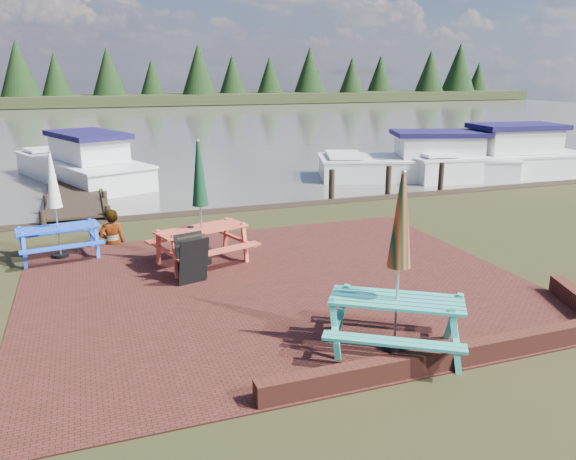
# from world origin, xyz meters

# --- Properties ---
(ground) EXTENTS (120.00, 120.00, 0.00)m
(ground) POSITION_xyz_m (0.00, 0.00, 0.00)
(ground) COLOR black
(ground) RESTS_ON ground
(paving) EXTENTS (9.00, 7.50, 0.02)m
(paving) POSITION_xyz_m (0.00, 1.00, 0.01)
(paving) COLOR #391812
(paving) RESTS_ON ground
(brick_wall) EXTENTS (6.21, 1.79, 0.30)m
(brick_wall) POSITION_xyz_m (2.15, -2.42, 0.15)
(brick_wall) COLOR #4C1E16
(brick_wall) RESTS_ON ground
(water) EXTENTS (120.00, 60.00, 0.02)m
(water) POSITION_xyz_m (0.00, 37.00, 0.00)
(water) COLOR #48453D
(water) RESTS_ON ground
(far_treeline) EXTENTS (120.00, 10.00, 8.10)m
(far_treeline) POSITION_xyz_m (0.00, 66.00, 3.28)
(far_treeline) COLOR black
(far_treeline) RESTS_ON ground
(picnic_table_teal) EXTENTS (2.42, 2.36, 2.54)m
(picnic_table_teal) POSITION_xyz_m (0.76, -1.91, 0.89)
(picnic_table_teal) COLOR teal
(picnic_table_teal) RESTS_ON ground
(picnic_table_red) EXTENTS (2.21, 2.08, 2.52)m
(picnic_table_red) POSITION_xyz_m (-1.05, 2.67, 0.88)
(picnic_table_red) COLOR #C64832
(picnic_table_red) RESTS_ON ground
(picnic_table_blue) EXTENTS (1.81, 1.66, 2.25)m
(picnic_table_blue) POSITION_xyz_m (-3.80, 4.08, 0.79)
(picnic_table_blue) COLOR blue
(picnic_table_blue) RESTS_ON ground
(chalkboard) EXTENTS (0.60, 0.66, 0.91)m
(chalkboard) POSITION_xyz_m (-1.44, 1.66, 0.47)
(chalkboard) COLOR black
(chalkboard) RESTS_ON ground
(jetty) EXTENTS (1.76, 9.08, 1.00)m
(jetty) POSITION_xyz_m (-3.50, 11.28, 0.11)
(jetty) COLOR black
(jetty) RESTS_ON ground
(boat_jetty) EXTENTS (5.03, 7.70, 2.11)m
(boat_jetty) POSITION_xyz_m (-3.26, 13.92, 0.43)
(boat_jetty) COLOR silver
(boat_jetty) RESTS_ON ground
(boat_near) EXTENTS (7.82, 4.77, 2.00)m
(boat_near) POSITION_xyz_m (8.99, 10.35, 0.40)
(boat_near) COLOR silver
(boat_near) RESTS_ON ground
(boat_far) EXTENTS (7.49, 3.43, 2.26)m
(boat_far) POSITION_xyz_m (12.06, 9.57, 0.47)
(boat_far) COLOR silver
(boat_far) RESTS_ON ground
(person) EXTENTS (0.64, 0.46, 1.63)m
(person) POSITION_xyz_m (-2.72, 4.70, 0.81)
(person) COLOR gray
(person) RESTS_ON ground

